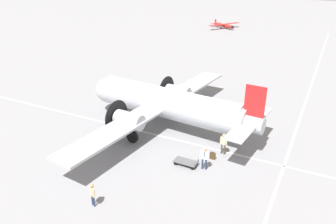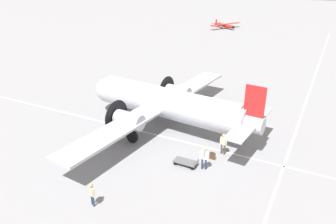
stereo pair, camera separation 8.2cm
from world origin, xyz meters
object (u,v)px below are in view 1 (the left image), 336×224
Objects in this scene: crew_foreground at (92,192)px; suitcase_near_door at (213,156)px; ramp_agent at (205,156)px; baggage_cart at (186,162)px; passenger_boarding at (224,142)px; airliner_main at (164,103)px; light_aircraft_distant at (224,25)px.

crew_foreground reaches higher than suitcase_near_door.
baggage_cart is at bearing -6.57° from ramp_agent.
ramp_agent reaches higher than crew_foreground.
ramp_agent reaches higher than passenger_boarding.
airliner_main is 12.21m from crew_foreground.
suitcase_near_door is (-6.08, 3.37, -2.19)m from airliner_main.
light_aircraft_distant is (16.91, -60.67, 0.52)m from baggage_cart.
light_aircraft_distant reaches higher than crew_foreground.
airliner_main is 14.44× the size of crew_foreground.
airliner_main is at bearing -47.96° from baggage_cart.
light_aircraft_distant reaches higher than baggage_cart.
passenger_boarding is 60.81m from light_aircraft_distant.
airliner_main is at bearing -51.16° from ramp_agent.
suitcase_near_door is 0.36× the size of baggage_cart.
airliner_main is 36.44× the size of suitcase_near_door.
passenger_boarding is 0.98× the size of ramp_agent.
light_aircraft_distant is (18.44, -58.94, 0.48)m from suitcase_near_door.
crew_foreground is 68.98m from light_aircraft_distant.
airliner_main is at bearing -11.38° from passenger_boarding.
passenger_boarding reaches higher than crew_foreground.
crew_foreground is at bearing 101.29° from airliner_main.
crew_foreground is (-1.23, 12.05, -1.49)m from airliner_main.
airliner_main is 7.19m from baggage_cart.
light_aircraft_distant is (13.58, -67.63, -0.22)m from crew_foreground.
crew_foreground is at bearing -49.02° from light_aircraft_distant.
crew_foreground is at bearing 44.66° from ramp_agent.
ramp_agent is 1.81m from suitcase_near_door.
airliner_main reaches higher than suitcase_near_door.
passenger_boarding is 1.48m from suitcase_near_door.
ramp_agent is at bearing -43.52° from light_aircraft_distant.
light_aircraft_distant reaches higher than suitcase_near_door.
passenger_boarding is 1.00× the size of baggage_cart.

